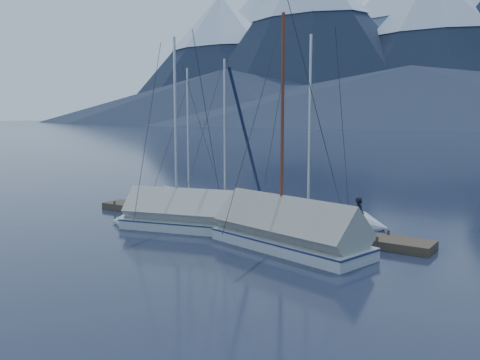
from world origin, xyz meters
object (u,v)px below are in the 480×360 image
sailboat_open_mid (231,211)px  person (359,216)px  sailboat_open_right (318,221)px  sailboat_open_left (194,206)px  sailboat_covered_far (174,218)px  sailboat_covered_near (278,234)px

sailboat_open_mid → person: 8.15m
sailboat_open_mid → sailboat_open_right: sailboat_open_right is taller
sailboat_open_right → sailboat_open_left: bearing=-179.3°
sailboat_open_left → sailboat_open_right: sailboat_open_right is taller
sailboat_open_left → person: sailboat_open_left is taller
sailboat_open_left → sailboat_covered_far: sailboat_covered_far is taller
sailboat_covered_near → sailboat_covered_far: size_ratio=1.05×
sailboat_open_left → sailboat_covered_near: bearing=-29.5°
sailboat_open_mid → sailboat_covered_far: 4.27m
sailboat_open_right → sailboat_covered_near: bearing=-84.3°
sailboat_covered_far → sailboat_open_left: bearing=119.1°
sailboat_open_mid → sailboat_covered_near: 7.00m
sailboat_covered_far → person: size_ratio=6.21×
sailboat_covered_near → sailboat_open_mid: bearing=140.8°
sailboat_open_left → sailboat_open_right: bearing=0.7°
sailboat_open_right → sailboat_covered_far: bearing=-138.9°
sailboat_open_mid → sailboat_covered_near: size_ratio=0.89×
sailboat_open_mid → sailboat_open_right: 4.95m
person → sailboat_open_right: bearing=34.5°
person → sailboat_covered_far: bearing=88.0°
sailboat_covered_far → person: sailboat_covered_far is taller
sailboat_open_left → sailboat_covered_near: 9.44m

